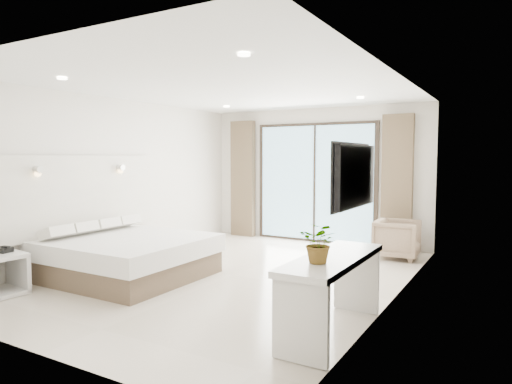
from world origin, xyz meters
TOP-DOWN VIEW (x-y plane):
  - ground at (0.00, 0.00)m, footprint 6.20×6.20m
  - room_shell at (-0.20, 0.64)m, footprint 4.62×6.22m
  - bed at (-1.28, -0.83)m, footprint 2.06×1.96m
  - nightstand at (-2.02, -2.23)m, footprint 0.62×0.53m
  - phone at (-2.05, -2.17)m, footprint 0.22×0.18m
  - console_desk at (2.04, -1.37)m, footprint 0.52×1.67m
  - plant at (2.04, -1.71)m, footprint 0.34×0.38m
  - armchair at (1.81, 2.35)m, footprint 0.70×0.74m

SIDE VIEW (x-z plane):
  - ground at x=0.00m, z-range 0.00..0.00m
  - nightstand at x=-2.02m, z-range 0.00..0.52m
  - bed at x=-1.28m, z-range -0.05..0.66m
  - armchair at x=1.81m, z-range 0.00..0.73m
  - phone at x=-2.05m, z-range 0.52..0.59m
  - console_desk at x=2.04m, z-range 0.18..0.95m
  - plant at x=2.04m, z-range 0.77..1.06m
  - room_shell at x=-0.20m, z-range 0.22..2.94m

